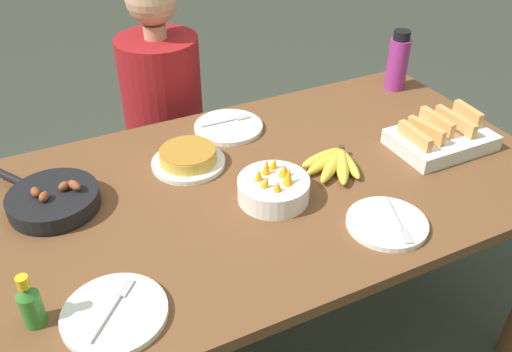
{
  "coord_description": "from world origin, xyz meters",
  "views": [
    {
      "loc": [
        -0.57,
        -1.16,
        1.71
      ],
      "look_at": [
        0.0,
        0.0,
        0.8
      ],
      "focal_mm": 38.0,
      "sensor_mm": 36.0,
      "label": 1
    }
  ],
  "objects_px": {
    "empty_plate_far_right": "(228,127)",
    "water_bottle": "(398,62)",
    "person_figure": "(168,148)",
    "skillet": "(53,200)",
    "empty_plate_near_front": "(115,314)",
    "empty_plate_far_left": "(387,223)",
    "melon_tray": "(441,137)",
    "banana_bunch": "(334,163)",
    "hot_sauce_bottle": "(30,303)",
    "frittata_plate_center": "(188,158)",
    "fruit_bowl_mango": "(274,188)"
  },
  "relations": [
    {
      "from": "fruit_bowl_mango",
      "to": "person_figure",
      "type": "bearing_deg",
      "value": 94.97
    },
    {
      "from": "hot_sauce_bottle",
      "to": "banana_bunch",
      "type": "bearing_deg",
      "value": 13.64
    },
    {
      "from": "person_figure",
      "to": "frittata_plate_center",
      "type": "bearing_deg",
      "value": -99.15
    },
    {
      "from": "empty_plate_far_left",
      "to": "hot_sauce_bottle",
      "type": "xyz_separation_m",
      "value": [
        -0.88,
        0.07,
        0.05
      ]
    },
    {
      "from": "frittata_plate_center",
      "to": "water_bottle",
      "type": "relative_size",
      "value": 0.99
    },
    {
      "from": "banana_bunch",
      "to": "frittata_plate_center",
      "type": "xyz_separation_m",
      "value": [
        -0.39,
        0.21,
        0.01
      ]
    },
    {
      "from": "empty_plate_near_front",
      "to": "water_bottle",
      "type": "distance_m",
      "value": 1.43
    },
    {
      "from": "empty_plate_near_front",
      "to": "frittata_plate_center",
      "type": "bearing_deg",
      "value": 54.2
    },
    {
      "from": "skillet",
      "to": "person_figure",
      "type": "xyz_separation_m",
      "value": [
        0.5,
        0.57,
        -0.29
      ]
    },
    {
      "from": "melon_tray",
      "to": "fruit_bowl_mango",
      "type": "height_order",
      "value": "fruit_bowl_mango"
    },
    {
      "from": "melon_tray",
      "to": "empty_plate_far_right",
      "type": "distance_m",
      "value": 0.7
    },
    {
      "from": "empty_plate_far_right",
      "to": "fruit_bowl_mango",
      "type": "relative_size",
      "value": 1.15
    },
    {
      "from": "hot_sauce_bottle",
      "to": "person_figure",
      "type": "height_order",
      "value": "person_figure"
    },
    {
      "from": "empty_plate_near_front",
      "to": "person_figure",
      "type": "xyz_separation_m",
      "value": [
        0.44,
        1.03,
        -0.27
      ]
    },
    {
      "from": "empty_plate_near_front",
      "to": "empty_plate_far_left",
      "type": "distance_m",
      "value": 0.73
    },
    {
      "from": "banana_bunch",
      "to": "empty_plate_near_front",
      "type": "distance_m",
      "value": 0.8
    },
    {
      "from": "skillet",
      "to": "water_bottle",
      "type": "bearing_deg",
      "value": -113.59
    },
    {
      "from": "banana_bunch",
      "to": "skillet",
      "type": "bearing_deg",
      "value": 167.64
    },
    {
      "from": "hot_sauce_bottle",
      "to": "person_figure",
      "type": "relative_size",
      "value": 0.11
    },
    {
      "from": "empty_plate_far_left",
      "to": "melon_tray",
      "type": "bearing_deg",
      "value": 31.9
    },
    {
      "from": "skillet",
      "to": "water_bottle",
      "type": "distance_m",
      "value": 1.34
    },
    {
      "from": "empty_plate_far_right",
      "to": "person_figure",
      "type": "bearing_deg",
      "value": 106.32
    },
    {
      "from": "frittata_plate_center",
      "to": "empty_plate_far_left",
      "type": "distance_m",
      "value": 0.63
    },
    {
      "from": "skillet",
      "to": "empty_plate_far_right",
      "type": "bearing_deg",
      "value": -105.14
    },
    {
      "from": "skillet",
      "to": "fruit_bowl_mango",
      "type": "bearing_deg",
      "value": -144.21
    },
    {
      "from": "skillet",
      "to": "fruit_bowl_mango",
      "type": "xyz_separation_m",
      "value": [
        0.57,
        -0.23,
        0.01
      ]
    },
    {
      "from": "water_bottle",
      "to": "person_figure",
      "type": "bearing_deg",
      "value": 155.43
    },
    {
      "from": "melon_tray",
      "to": "empty_plate_far_right",
      "type": "xyz_separation_m",
      "value": [
        -0.57,
        0.4,
        -0.03
      ]
    },
    {
      "from": "empty_plate_far_left",
      "to": "banana_bunch",
      "type": "bearing_deg",
      "value": 85.56
    },
    {
      "from": "banana_bunch",
      "to": "frittata_plate_center",
      "type": "distance_m",
      "value": 0.45
    },
    {
      "from": "empty_plate_far_left",
      "to": "fruit_bowl_mango",
      "type": "height_order",
      "value": "fruit_bowl_mango"
    },
    {
      "from": "empty_plate_far_right",
      "to": "hot_sauce_bottle",
      "type": "bearing_deg",
      "value": -140.83
    },
    {
      "from": "empty_plate_far_left",
      "to": "hot_sauce_bottle",
      "type": "bearing_deg",
      "value": 175.19
    },
    {
      "from": "frittata_plate_center",
      "to": "empty_plate_near_front",
      "type": "height_order",
      "value": "frittata_plate_center"
    },
    {
      "from": "empty_plate_far_right",
      "to": "water_bottle",
      "type": "relative_size",
      "value": 1.02
    },
    {
      "from": "empty_plate_far_left",
      "to": "person_figure",
      "type": "height_order",
      "value": "person_figure"
    },
    {
      "from": "banana_bunch",
      "to": "person_figure",
      "type": "distance_m",
      "value": 0.86
    },
    {
      "from": "melon_tray",
      "to": "banana_bunch",
      "type": "bearing_deg",
      "value": 173.39
    },
    {
      "from": "melon_tray",
      "to": "skillet",
      "type": "bearing_deg",
      "value": 169.46
    },
    {
      "from": "empty_plate_far_left",
      "to": "empty_plate_near_front",
      "type": "bearing_deg",
      "value": 178.77
    },
    {
      "from": "frittata_plate_center",
      "to": "person_figure",
      "type": "height_order",
      "value": "person_figure"
    },
    {
      "from": "empty_plate_far_right",
      "to": "fruit_bowl_mango",
      "type": "distance_m",
      "value": 0.42
    },
    {
      "from": "banana_bunch",
      "to": "person_figure",
      "type": "xyz_separation_m",
      "value": [
        -0.31,
        0.75,
        -0.28
      ]
    },
    {
      "from": "melon_tray",
      "to": "empty_plate_near_front",
      "type": "bearing_deg",
      "value": -168.25
    },
    {
      "from": "banana_bunch",
      "to": "hot_sauce_bottle",
      "type": "bearing_deg",
      "value": -166.36
    },
    {
      "from": "empty_plate_near_front",
      "to": "skillet",
      "type": "bearing_deg",
      "value": 96.87
    },
    {
      "from": "empty_plate_near_front",
      "to": "hot_sauce_bottle",
      "type": "distance_m",
      "value": 0.18
    },
    {
      "from": "empty_plate_near_front",
      "to": "water_bottle",
      "type": "relative_size",
      "value": 1.02
    },
    {
      "from": "empty_plate_far_right",
      "to": "hot_sauce_bottle",
      "type": "height_order",
      "value": "hot_sauce_bottle"
    },
    {
      "from": "fruit_bowl_mango",
      "to": "hot_sauce_bottle",
      "type": "height_order",
      "value": "hot_sauce_bottle"
    }
  ]
}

